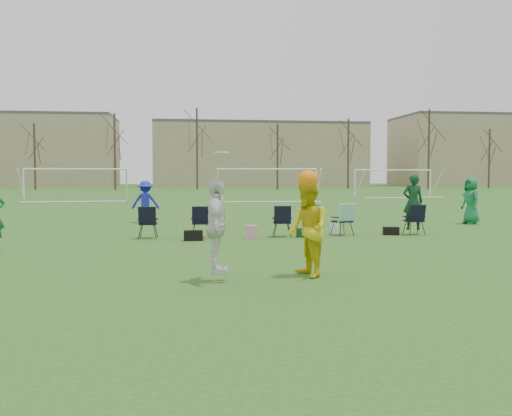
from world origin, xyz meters
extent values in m
plane|color=#245019|center=(0.00, 0.00, 0.00)|extent=(260.00, 260.00, 0.00)
imported|color=#1822B9|center=(-3.74, 13.79, 0.84)|extent=(1.12, 0.67, 1.69)
imported|color=#136B3D|center=(8.99, 11.54, 0.91)|extent=(0.69, 0.96, 1.82)
imported|color=silver|center=(-1.70, 0.56, 0.99)|extent=(0.45, 1.00, 1.67)
imported|color=gold|center=(0.02, 0.83, 0.89)|extent=(0.85, 1.00, 1.79)
sphere|color=orange|center=(0.02, 0.83, 1.82)|extent=(0.36, 0.36, 0.36)
cylinder|color=white|center=(-1.61, 0.55, 2.30)|extent=(0.27, 0.27, 0.04)
imported|color=#0F381D|center=(5.12, 8.03, 1.05)|extent=(0.72, 0.54, 1.79)
cube|color=black|center=(-1.97, 7.14, 0.15)|extent=(0.55, 0.31, 0.30)
cube|color=pink|center=(-0.22, 7.49, 0.20)|extent=(0.36, 0.24, 0.40)
cube|color=#0E3515|center=(1.45, 7.64, 0.14)|extent=(0.45, 0.28, 0.28)
cube|color=white|center=(1.96, 8.81, 0.16)|extent=(0.48, 0.39, 0.32)
cylinder|color=white|center=(2.70, 8.69, 0.15)|extent=(0.26, 0.26, 0.30)
cube|color=black|center=(4.34, 7.89, 0.13)|extent=(0.55, 0.37, 0.26)
cube|color=black|center=(-3.31, 7.94, 0.48)|extent=(0.62, 0.62, 0.96)
cube|color=black|center=(-1.72, 7.96, 0.48)|extent=(0.62, 0.62, 0.96)
cube|color=black|center=(0.79, 7.87, 0.48)|extent=(0.66, 0.66, 0.96)
cube|color=black|center=(2.77, 8.04, 0.48)|extent=(0.76, 0.76, 0.96)
cube|color=black|center=(5.12, 7.93, 0.48)|extent=(0.62, 0.62, 0.96)
cylinder|color=white|center=(-13.64, 33.68, 1.20)|extent=(0.12, 0.12, 2.40)
cylinder|color=white|center=(-6.36, 34.32, 1.20)|extent=(0.12, 0.12, 2.40)
cylinder|color=white|center=(-10.00, 34.00, 2.40)|extent=(7.28, 0.76, 0.12)
cylinder|color=white|center=(0.36, 32.25, 1.20)|extent=(0.12, 0.12, 2.40)
cylinder|color=white|center=(7.64, 31.75, 1.20)|extent=(0.12, 0.12, 2.40)
cylinder|color=white|center=(4.00, 32.00, 2.40)|extent=(7.29, 0.63, 0.12)
cylinder|color=white|center=(12.39, 37.49, 1.20)|extent=(0.12, 0.12, 2.40)
cylinder|color=white|center=(19.61, 38.51, 1.20)|extent=(0.12, 0.12, 2.40)
cylinder|color=white|center=(16.00, 38.00, 2.40)|extent=(7.25, 1.13, 0.12)
cylinder|color=#382B21|center=(-22.00, 71.50, 4.50)|extent=(0.28, 0.28, 9.00)
cylinder|color=#382B21|center=(-11.00, 68.50, 5.10)|extent=(0.28, 0.28, 10.20)
cylinder|color=#382B21|center=(0.00, 71.50, 5.70)|extent=(0.28, 0.28, 11.40)
cylinder|color=#382B21|center=(11.00, 68.50, 4.50)|extent=(0.28, 0.28, 9.00)
cylinder|color=#382B21|center=(22.00, 71.50, 5.10)|extent=(0.28, 0.28, 10.20)
cylinder|color=#382B21|center=(33.00, 68.50, 5.70)|extent=(0.28, 0.28, 11.40)
cylinder|color=#382B21|center=(44.00, 71.50, 4.50)|extent=(0.28, 0.28, 9.00)
cube|color=tan|center=(12.00, 96.00, 5.50)|extent=(38.00, 16.00, 11.00)
cube|color=tan|center=(55.00, 96.00, 6.50)|extent=(30.00, 16.00, 13.00)
camera|label=1|loc=(-2.32, -9.52, 1.89)|focal=40.00mm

